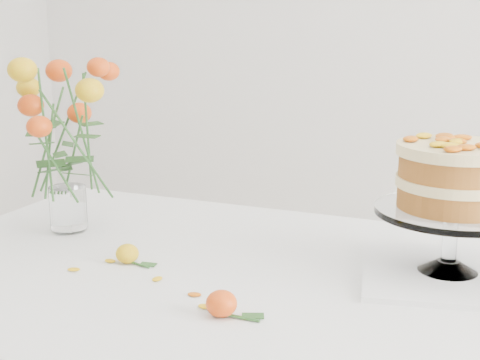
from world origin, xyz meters
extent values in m
cube|color=tan|center=(0.00, 0.00, 0.73)|extent=(1.40, 0.90, 0.04)
cylinder|color=tan|center=(-0.62, 0.37, 0.35)|extent=(0.06, 0.06, 0.71)
cube|color=white|center=(0.00, 0.00, 0.75)|extent=(1.42, 0.92, 0.01)
cube|color=white|center=(0.00, 0.46, 0.65)|extent=(1.42, 0.01, 0.20)
cube|color=white|center=(0.40, 0.14, 0.76)|extent=(0.39, 0.39, 0.01)
cylinder|color=white|center=(0.40, 0.14, 0.84)|extent=(0.03, 0.03, 0.09)
cylinder|color=white|center=(0.40, 0.14, 0.89)|extent=(0.29, 0.29, 0.01)
cylinder|color=#A26824|center=(0.40, 0.14, 0.92)|extent=(0.27, 0.27, 0.04)
cylinder|color=beige|center=(0.40, 0.14, 0.95)|extent=(0.28, 0.28, 0.02)
cylinder|color=#A26824|center=(0.40, 0.14, 0.98)|extent=(0.27, 0.27, 0.04)
cylinder|color=beige|center=(0.40, 0.14, 1.01)|extent=(0.28, 0.28, 0.02)
cylinder|color=white|center=(-0.47, 0.09, 0.76)|extent=(0.07, 0.07, 0.01)
cylinder|color=white|center=(-0.47, 0.09, 0.81)|extent=(0.09, 0.09, 0.10)
ellipsoid|color=yellow|center=(-0.22, -0.04, 0.78)|extent=(0.05, 0.05, 0.04)
cylinder|color=#2C5D25|center=(-0.19, -0.05, 0.76)|extent=(0.06, 0.02, 0.00)
ellipsoid|color=#E83D0B|center=(0.06, -0.20, 0.78)|extent=(0.05, 0.05, 0.05)
cylinder|color=#2C5D25|center=(0.10, -0.20, 0.76)|extent=(0.06, 0.01, 0.01)
ellipsoid|color=yellow|center=(-0.12, -0.10, 0.76)|extent=(0.03, 0.02, 0.00)
ellipsoid|color=yellow|center=(-0.02, -0.14, 0.76)|extent=(0.03, 0.02, 0.00)
ellipsoid|color=yellow|center=(0.02, -0.18, 0.76)|extent=(0.03, 0.02, 0.00)
ellipsoid|color=yellow|center=(-0.26, -0.05, 0.76)|extent=(0.03, 0.02, 0.00)
ellipsoid|color=yellow|center=(-0.30, -0.12, 0.76)|extent=(0.03, 0.02, 0.00)
camera|label=1|loc=(0.49, -1.16, 1.24)|focal=50.00mm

